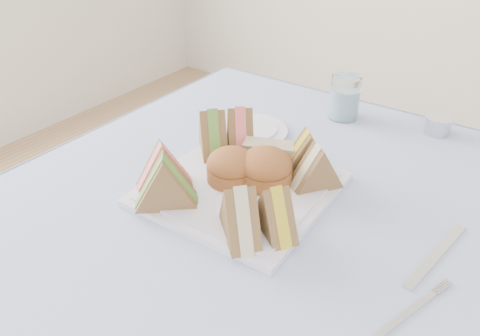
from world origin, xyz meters
The scene contains 18 objects.
tablecloth centered at (0.00, 0.00, 0.74)m, with size 1.02×1.02×0.01m, color #A8B7F0.
serving_plate centered at (-0.10, 0.00, 0.75)m, with size 0.31×0.31×0.01m, color silver.
sandwich_fl_a centered at (-0.21, -0.08, 0.80)m, with size 0.10×0.05×0.09m, color brown, non-canonical shape.
sandwich_fl_b centered at (-0.17, -0.11, 0.80)m, with size 0.11×0.05×0.09m, color brown, non-canonical shape.
sandwich_fr_a centered at (0.01, -0.07, 0.80)m, with size 0.09×0.04×0.08m, color brown, non-canonical shape.
sandwich_fr_b centered at (-0.02, -0.11, 0.80)m, with size 0.10×0.05×0.09m, color brown, non-canonical shape.
sandwich_bl_a centered at (-0.22, 0.07, 0.80)m, with size 0.11×0.05×0.09m, color brown, non-canonical shape.
sandwich_bl_b centered at (-0.18, 0.11, 0.80)m, with size 0.11×0.05×0.09m, color brown, non-canonical shape.
sandwich_br_a centered at (0.01, 0.08, 0.80)m, with size 0.09×0.04×0.08m, color brown, non-canonical shape.
sandwich_br_b centered at (-0.03, 0.12, 0.80)m, with size 0.09×0.04×0.08m, color brown, non-canonical shape.
scone_left centered at (-0.12, 0.01, 0.79)m, with size 0.09×0.09×0.06m, color #995428.
scone_right centered at (-0.07, 0.04, 0.79)m, with size 0.10×0.10×0.06m, color #995428.
pastry_slice centered at (-0.10, 0.10, 0.78)m, with size 0.10×0.04×0.05m, color tan.
side_plate centered at (-0.21, 0.20, 0.75)m, with size 0.17×0.17×0.01m, color silver.
water_glass centered at (-0.08, 0.39, 0.80)m, with size 0.07×0.07×0.10m, color white.
tea_strainer centered at (0.13, 0.44, 0.76)m, with size 0.06×0.06×0.04m, color silver.
knife centered at (0.24, 0.03, 0.75)m, with size 0.01×0.19×0.00m, color silver.
fork centered at (0.23, -0.12, 0.75)m, with size 0.01×0.16×0.00m, color silver.
Camera 1 is at (0.30, -0.57, 1.23)m, focal length 35.00 mm.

